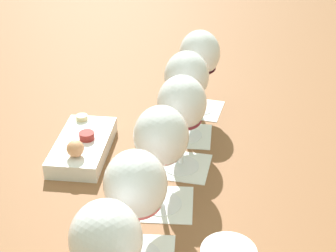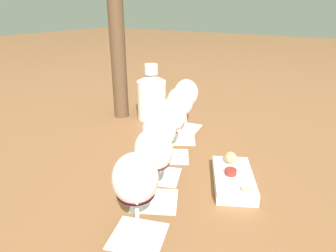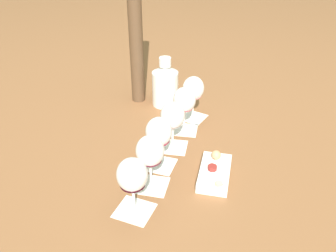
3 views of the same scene
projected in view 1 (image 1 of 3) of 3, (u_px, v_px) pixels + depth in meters
ground_plane at (168, 185)px, 0.87m from camera, size 8.00×8.00×0.00m
tasting_card_2 at (162, 204)px, 0.82m from camera, size 0.13×0.13×0.00m
tasting_card_3 at (181, 166)px, 0.92m from camera, size 0.12×0.13×0.00m
tasting_card_4 at (185, 135)px, 1.01m from camera, size 0.13×0.13×0.00m
tasting_card_5 at (198, 108)px, 1.10m from camera, size 0.12×0.12×0.00m
wine_glass_0 at (106, 244)px, 0.58m from camera, size 0.08×0.08×0.17m
wine_glass_1 at (136, 189)px, 0.66m from camera, size 0.08×0.08×0.17m
wine_glass_2 at (161, 141)px, 0.76m from camera, size 0.08×0.08×0.17m
wine_glass_3 at (182, 107)px, 0.86m from camera, size 0.08×0.08×0.17m
wine_glass_4 at (187, 80)px, 0.95m from camera, size 0.08×0.08×0.17m
wine_glass_5 at (200, 57)px, 1.04m from camera, size 0.08×0.08×0.17m
snack_dish at (83, 146)px, 0.94m from camera, size 0.20×0.16×0.06m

